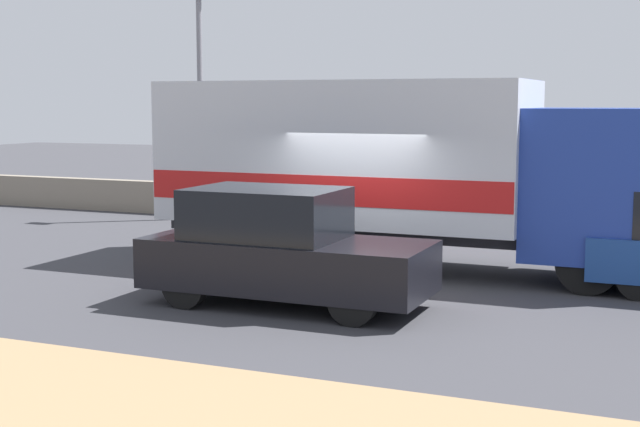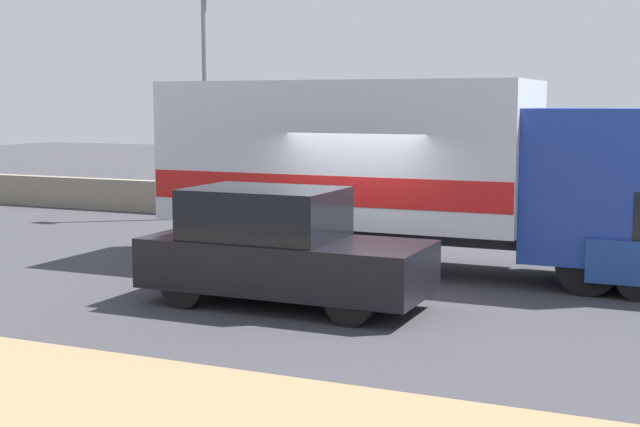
# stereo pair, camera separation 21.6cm
# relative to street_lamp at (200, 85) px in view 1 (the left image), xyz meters

# --- Properties ---
(ground_plane) EXTENTS (80.00, 80.00, 0.00)m
(ground_plane) POSITION_rel_street_lamp_xyz_m (6.46, -6.90, -3.45)
(ground_plane) COLOR #38383D
(dirt_shoulder_foreground) EXTENTS (60.00, 4.19, 0.04)m
(dirt_shoulder_foreground) POSITION_rel_street_lamp_xyz_m (6.46, -13.42, -3.43)
(dirt_shoulder_foreground) COLOR #937551
(dirt_shoulder_foreground) RESTS_ON ground_plane
(stone_wall_backdrop) EXTENTS (60.00, 0.35, 0.87)m
(stone_wall_backdrop) POSITION_rel_street_lamp_xyz_m (6.46, 0.57, -3.02)
(stone_wall_backdrop) COLOR gray
(stone_wall_backdrop) RESTS_ON ground_plane
(street_lamp) EXTENTS (0.56, 0.28, 5.85)m
(street_lamp) POSITION_rel_street_lamp_xyz_m (0.00, 0.00, 0.00)
(street_lamp) COLOR slate
(street_lamp) RESTS_ON ground_plane
(box_truck) EXTENTS (8.92, 2.61, 3.40)m
(box_truck) POSITION_rel_street_lamp_xyz_m (6.60, -4.62, -1.57)
(box_truck) COLOR navy
(box_truck) RESTS_ON ground_plane
(car_hatchback) EXTENTS (4.27, 1.72, 1.75)m
(car_hatchback) POSITION_rel_street_lamp_xyz_m (6.13, -8.12, -2.60)
(car_hatchback) COLOR black
(car_hatchback) RESTS_ON ground_plane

